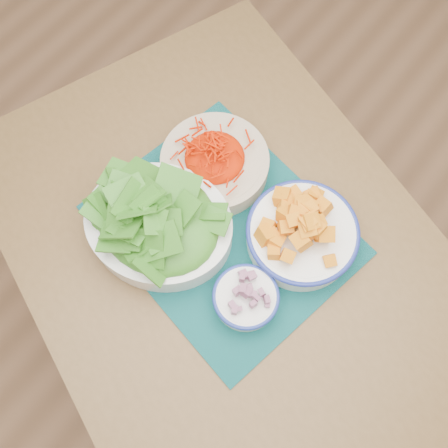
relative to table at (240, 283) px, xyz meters
The scene contains 7 objects.
ground 0.75m from the table, 133.92° to the left, with size 4.00×4.00×0.00m, color #A4744F.
table is the anchor object (origin of this frame).
placemat 0.14m from the table, 151.03° to the left, with size 0.49×0.40×0.00m, color #063032.
carrot_bowl 0.27m from the table, 142.40° to the left, with size 0.26×0.26×0.09m.
squash_bowl 0.21m from the table, 66.36° to the left, with size 0.27×0.27×0.11m.
lettuce_bowl 0.25m from the table, 167.37° to the right, with size 0.37×0.34×0.13m.
onion_bowl 0.15m from the table, 45.78° to the right, with size 0.13×0.13×0.07m.
Camera 1 is at (0.41, -0.52, 1.72)m, focal length 40.00 mm.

